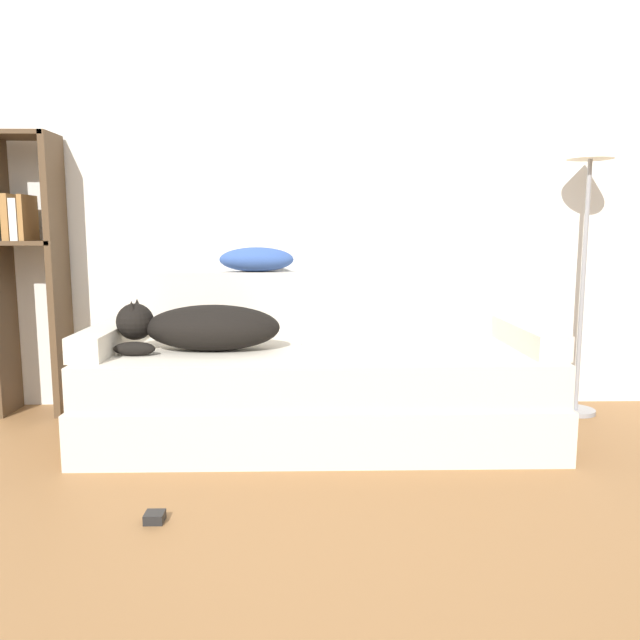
% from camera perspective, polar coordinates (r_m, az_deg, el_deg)
% --- Properties ---
extents(wall_back, '(7.74, 0.06, 2.70)m').
position_cam_1_polar(wall_back, '(3.65, -1.22, 13.41)').
color(wall_back, silver).
rests_on(wall_back, ground_plane).
extents(couch, '(2.19, 0.94, 0.45)m').
position_cam_1_polar(couch, '(3.11, -0.04, -6.66)').
color(couch, beige).
rests_on(couch, ground_plane).
extents(couch_backrest, '(2.15, 0.15, 0.35)m').
position_cam_1_polar(couch_backrest, '(3.43, -0.18, 1.55)').
color(couch_backrest, beige).
rests_on(couch_backrest, couch).
extents(couch_arm_left, '(0.15, 0.75, 0.11)m').
position_cam_1_polar(couch_arm_left, '(3.19, -18.74, -1.49)').
color(couch_arm_left, beige).
rests_on(couch_arm_left, couch).
extents(couch_arm_right, '(0.15, 0.75, 0.11)m').
position_cam_1_polar(couch_arm_right, '(3.23, 18.42, -1.36)').
color(couch_arm_right, beige).
rests_on(couch_arm_right, couch).
extents(dog, '(0.77, 0.30, 0.25)m').
position_cam_1_polar(dog, '(3.01, -10.73, -0.65)').
color(dog, black).
rests_on(dog, couch).
extents(laptop, '(0.33, 0.26, 0.02)m').
position_cam_1_polar(laptop, '(3.01, 1.49, -2.51)').
color(laptop, silver).
rests_on(laptop, couch).
extents(throw_pillow, '(0.40, 0.21, 0.13)m').
position_cam_1_polar(throw_pillow, '(3.43, -5.76, 5.53)').
color(throw_pillow, '#335199').
rests_on(throw_pillow, couch_backrest).
extents(bookshelf, '(0.35, 0.26, 1.53)m').
position_cam_1_polar(bookshelf, '(3.77, -25.15, 5.13)').
color(bookshelf, '#4C3823').
rests_on(bookshelf, ground_plane).
extents(floor_lamp, '(0.24, 0.24, 1.58)m').
position_cam_1_polar(floor_lamp, '(3.70, 23.47, 12.17)').
color(floor_lamp, gray).
rests_on(floor_lamp, ground_plane).
extents(power_adapter, '(0.07, 0.07, 0.03)m').
position_cam_1_polar(power_adapter, '(2.37, -14.79, -17.04)').
color(power_adapter, black).
rests_on(power_adapter, ground_plane).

